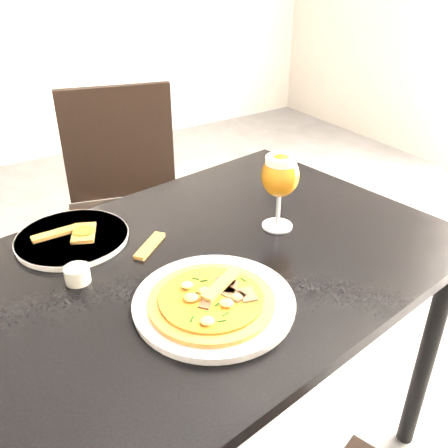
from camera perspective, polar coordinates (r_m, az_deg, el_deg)
dining_table at (r=1.20m, az=-2.42°, el=-7.65°), size 1.29×0.95×0.75m
chair_far at (r=1.91m, az=-10.93°, el=1.98°), size 0.54×0.54×0.94m
plate_main at (r=1.01m, az=-1.14°, el=-9.02°), size 0.41×0.41×0.02m
pizza at (r=0.99m, az=-1.43°, el=-8.66°), size 0.25×0.25×0.03m
plate_second at (r=1.27m, az=-16.94°, el=-1.55°), size 0.33×0.33×0.01m
crust_scraps at (r=1.27m, az=-16.78°, el=-0.99°), size 0.16×0.10×0.01m
loose_crust at (r=1.21m, az=-8.48°, el=-2.46°), size 0.11×0.09×0.01m
sauce_cup at (r=1.12m, az=-16.43°, el=-5.49°), size 0.05×0.05×0.04m
beer_glass at (r=1.22m, az=6.44°, el=5.45°), size 0.09×0.09×0.20m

